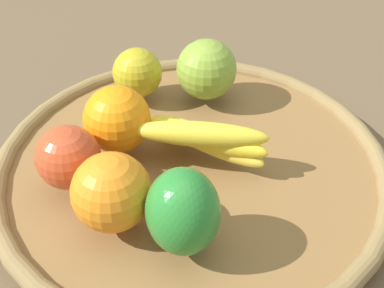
{
  "coord_description": "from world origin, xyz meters",
  "views": [
    {
      "loc": [
        0.43,
        -0.13,
        0.43
      ],
      "look_at": [
        0.0,
        0.0,
        0.05
      ],
      "focal_mm": 48.82,
      "sensor_mm": 36.0,
      "label": 1
    }
  ],
  "objects": [
    {
      "name": "ground_plane",
      "position": [
        0.0,
        0.0,
        0.0
      ],
      "size": [
        2.4,
        2.4,
        0.0
      ],
      "primitive_type": "plane",
      "color": "brown",
      "rests_on": "ground"
    },
    {
      "name": "basket",
      "position": [
        0.0,
        0.0,
        0.02
      ],
      "size": [
        0.46,
        0.46,
        0.03
      ],
      "color": "brown",
      "rests_on": "ground_plane"
    },
    {
      "name": "banana_bunch",
      "position": [
        -0.0,
        0.01,
        0.06
      ],
      "size": [
        0.14,
        0.15,
        0.05
      ],
      "color": "yellow",
      "rests_on": "basket"
    },
    {
      "name": "orange_0",
      "position": [
        0.07,
        -0.1,
        0.07
      ],
      "size": [
        0.09,
        0.09,
        0.08
      ],
      "primitive_type": "sphere",
      "rotation": [
        0.0,
        0.0,
        1.41
      ],
      "color": "orange",
      "rests_on": "basket"
    },
    {
      "name": "bell_pepper",
      "position": [
        0.12,
        -0.04,
        0.08
      ],
      "size": [
        0.08,
        0.08,
        0.09
      ],
      "primitive_type": "ellipsoid",
      "rotation": [
        0.0,
        0.0,
        6.19
      ],
      "color": "#287C2E",
      "rests_on": "basket"
    },
    {
      "name": "apple_1",
      "position": [
        -0.15,
        -0.03,
        0.07
      ],
      "size": [
        0.07,
        0.07,
        0.07
      ],
      "primitive_type": "sphere",
      "rotation": [
        0.0,
        0.0,
        1.65
      ],
      "color": "#AEA01E",
      "rests_on": "basket"
    },
    {
      "name": "orange_1",
      "position": [
        -0.05,
        -0.08,
        0.07
      ],
      "size": [
        0.11,
        0.11,
        0.08
      ],
      "primitive_type": "sphere",
      "rotation": [
        0.0,
        0.0,
        0.61
      ],
      "color": "orange",
      "rests_on": "basket"
    },
    {
      "name": "apple_0",
      "position": [
        -0.12,
        0.06,
        0.07
      ],
      "size": [
        0.09,
        0.09,
        0.08
      ],
      "primitive_type": "sphere",
      "rotation": [
        0.0,
        0.0,
        6.13
      ],
      "color": "olive",
      "rests_on": "basket"
    },
    {
      "name": "apple_2",
      "position": [
        -0.0,
        -0.14,
        0.07
      ],
      "size": [
        0.09,
        0.09,
        0.07
      ],
      "primitive_type": "sphere",
      "rotation": [
        0.0,
        0.0,
        1.08
      ],
      "color": "#C44525",
      "rests_on": "basket"
    }
  ]
}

